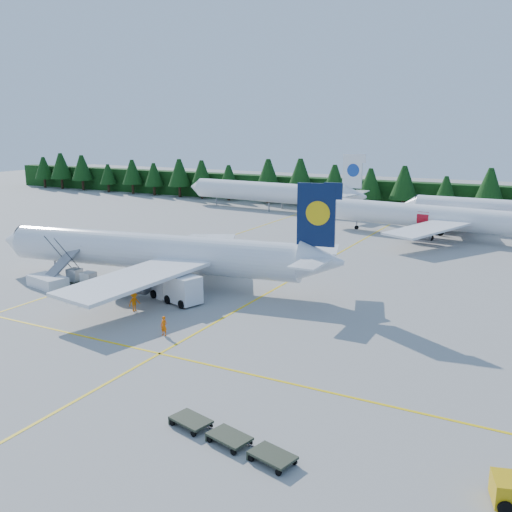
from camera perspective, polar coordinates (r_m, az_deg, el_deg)
The scene contains 14 objects.
ground at distance 54.39m, azimuth -10.80°, elevation -6.27°, with size 320.00×320.00×0.00m, color gray.
taxi_stripe_a at distance 77.83m, azimuth -9.68°, elevation -0.37°, with size 0.25×120.00×0.01m, color yellow.
taxi_stripe_b at distance 67.76m, azimuth 3.87°, elevation -2.21°, with size 0.25×120.00×0.01m, color yellow.
taxi_stripe_cross at distance 50.17m, azimuth -15.11°, elevation -8.16°, with size 80.00×0.25×0.01m, color yellow.
treeline_hedge at distance 126.90m, azimuth 13.01°, elevation 5.97°, with size 220.00×4.00×6.00m, color black.
airliner_navy at distance 66.08m, azimuth -10.98°, elevation 0.42°, with size 41.31×33.75×12.07m.
airliner_red at distance 96.16m, azimuth 16.31°, elevation 3.82°, with size 37.57×30.76×10.94m.
airliner_far_left at distance 122.99m, azimuth 0.67°, elevation 6.48°, with size 42.04×7.17×12.22m.
airstairs at distance 68.02m, azimuth -19.87°, elevation -2.10°, with size 5.20×7.06×4.31m.
service_truck at distance 59.05m, azimuth -8.01°, elevation -3.13°, with size 6.50×3.98×2.95m.
dolly_train at distance 33.94m, azimuth -2.68°, elevation -17.58°, with size 8.73×3.13×0.14m.
uld_pair at distance 66.96m, azimuth -17.05°, elevation -2.06°, with size 4.47×1.95×1.51m.
crew_a at distance 49.94m, azimuth -9.19°, elevation -6.92°, with size 0.63×0.41×1.72m, color #F96005.
crew_c at distance 56.74m, azimuth -12.07°, elevation -4.51°, with size 0.78×0.53×1.88m, color orange.
Camera 1 is at (32.64, -39.74, 17.69)m, focal length 40.00 mm.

